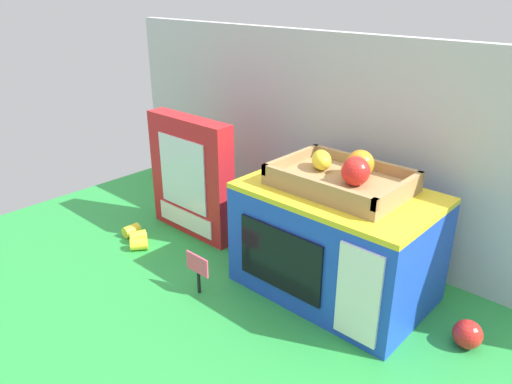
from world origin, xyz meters
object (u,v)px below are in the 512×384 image
(price_sign, at_px, (198,268))
(loose_toy_apple, at_px, (467,334))
(food_groups_crate, at_px, (344,176))
(cookie_set_box, at_px, (191,177))
(toy_microwave, at_px, (335,242))
(loose_toy_banana, at_px, (136,237))

(price_sign, relative_size, loose_toy_apple, 1.74)
(food_groups_crate, bearing_deg, cookie_set_box, -174.29)
(price_sign, xyz_separation_m, loose_toy_apple, (0.53, 0.24, -0.04))
(cookie_set_box, bearing_deg, food_groups_crate, 5.71)
(toy_microwave, distance_m, cookie_set_box, 0.46)
(cookie_set_box, distance_m, loose_toy_apple, 0.78)
(price_sign, distance_m, loose_toy_apple, 0.58)
(toy_microwave, relative_size, loose_toy_banana, 3.37)
(toy_microwave, height_order, loose_toy_apple, toy_microwave)
(cookie_set_box, bearing_deg, toy_microwave, 3.35)
(price_sign, relative_size, loose_toy_banana, 0.80)
(cookie_set_box, height_order, price_sign, cookie_set_box)
(toy_microwave, height_order, food_groups_crate, food_groups_crate)
(food_groups_crate, bearing_deg, toy_microwave, -81.16)
(toy_microwave, distance_m, loose_toy_banana, 0.57)
(toy_microwave, xyz_separation_m, food_groups_crate, (-0.00, 0.02, 0.15))
(toy_microwave, relative_size, loose_toy_apple, 7.29)
(loose_toy_banana, distance_m, loose_toy_apple, 0.86)
(loose_toy_banana, bearing_deg, loose_toy_apple, 13.16)
(food_groups_crate, xyz_separation_m, loose_toy_apple, (0.31, -0.00, -0.25))
(cookie_set_box, relative_size, loose_toy_apple, 5.82)
(food_groups_crate, relative_size, price_sign, 2.83)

